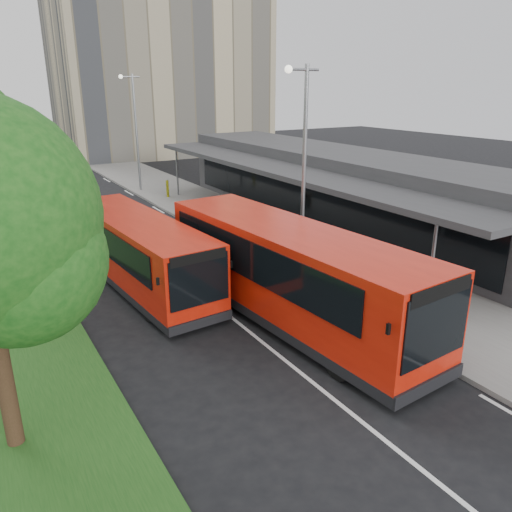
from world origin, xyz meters
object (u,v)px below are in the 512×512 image
(car_near, at_px, (62,160))
(car_far, at_px, (22,154))
(lamp_post_near, at_px, (302,161))
(bus_second, at_px, (139,252))
(bus_main, at_px, (290,274))
(litter_bin, at_px, (228,212))
(lamp_post_far, at_px, (135,126))
(bollard, at_px, (168,189))

(car_near, distance_m, car_far, 6.95)
(lamp_post_near, xyz_separation_m, bus_second, (-5.80, 2.41, -3.33))
(car_near, bearing_deg, car_far, 130.46)
(bus_main, xyz_separation_m, bus_second, (-3.27, 5.35, -0.23))
(bus_second, bearing_deg, litter_bin, 37.93)
(bus_main, bearing_deg, bus_second, 117.30)
(bus_second, bearing_deg, car_near, 80.06)
(lamp_post_far, bearing_deg, bus_main, -96.29)
(litter_bin, distance_m, car_far, 33.56)
(bus_second, bearing_deg, lamp_post_near, -26.72)
(lamp_post_near, xyz_separation_m, car_near, (-2.43, 35.53, -4.10))
(lamp_post_near, relative_size, litter_bin, 8.23)
(bus_second, xyz_separation_m, car_far, (0.65, 39.52, -0.71))
(lamp_post_far, relative_size, car_near, 2.20)
(bus_second, distance_m, litter_bin, 9.95)
(lamp_post_near, relative_size, bollard, 7.06)
(bus_second, height_order, bollard, bus_second)
(litter_bin, bearing_deg, car_far, 101.54)
(bus_main, relative_size, bollard, 9.98)
(bus_main, bearing_deg, lamp_post_near, 45.16)
(lamp_post_near, bearing_deg, bollard, 86.91)
(litter_bin, bearing_deg, bus_main, -108.84)
(litter_bin, bearing_deg, bus_second, -137.93)
(bus_second, distance_m, car_far, 39.53)
(bollard, bearing_deg, litter_bin, -85.02)
(lamp_post_near, bearing_deg, car_near, 93.92)
(lamp_post_far, bearing_deg, bus_second, -108.24)
(bus_second, bearing_deg, bollard, 60.73)
(bus_main, xyz_separation_m, bollard, (3.43, 19.63, -0.90))
(lamp_post_far, height_order, bollard, lamp_post_far)
(car_near, bearing_deg, bus_main, -72.68)
(bollard, height_order, car_far, car_far)
(bollard, bearing_deg, bus_second, -115.12)
(bus_second, xyz_separation_m, litter_bin, (7.36, 6.65, -0.75))
(car_near, bearing_deg, lamp_post_near, -68.62)
(lamp_post_near, xyz_separation_m, litter_bin, (1.57, 9.06, -4.08))
(bus_main, xyz_separation_m, car_far, (-2.62, 44.87, -0.94))
(lamp_post_near, distance_m, car_far, 42.44)
(lamp_post_far, xyz_separation_m, litter_bin, (1.57, -10.94, -4.08))
(lamp_post_far, xyz_separation_m, bus_main, (-2.53, -22.94, -3.10))
(litter_bin, relative_size, car_far, 0.24)
(bus_second, relative_size, car_far, 2.36)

